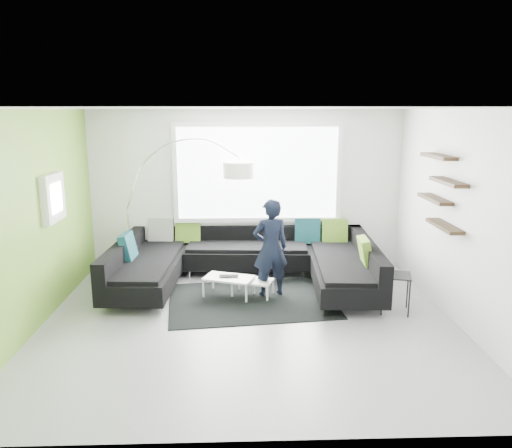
{
  "coord_description": "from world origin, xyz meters",
  "views": [
    {
      "loc": [
        -0.13,
        -6.26,
        2.77
      ],
      "look_at": [
        0.12,
        0.9,
        1.14
      ],
      "focal_mm": 35.0,
      "sensor_mm": 36.0,
      "label": 1
    }
  ],
  "objects_px": {
    "side_table": "(395,293)",
    "person": "(270,248)",
    "laptop": "(229,277)",
    "coffee_table": "(241,286)",
    "arc_lamp": "(127,208)",
    "sectional_sofa": "(245,264)"
  },
  "relations": [
    {
      "from": "arc_lamp",
      "to": "person",
      "type": "xyz_separation_m",
      "value": [
        2.36,
        -1.1,
        -0.42
      ]
    },
    {
      "from": "coffee_table",
      "to": "person",
      "type": "xyz_separation_m",
      "value": [
        0.45,
        0.03,
        0.6
      ]
    },
    {
      "from": "coffee_table",
      "to": "arc_lamp",
      "type": "bearing_deg",
      "value": 169.28
    },
    {
      "from": "person",
      "to": "sectional_sofa",
      "type": "bearing_deg",
      "value": -58.94
    },
    {
      "from": "arc_lamp",
      "to": "laptop",
      "type": "distance_m",
      "value": 2.25
    },
    {
      "from": "side_table",
      "to": "laptop",
      "type": "height_order",
      "value": "side_table"
    },
    {
      "from": "sectional_sofa",
      "to": "coffee_table",
      "type": "relative_size",
      "value": 4.49
    },
    {
      "from": "side_table",
      "to": "person",
      "type": "height_order",
      "value": "person"
    },
    {
      "from": "sectional_sofa",
      "to": "side_table",
      "type": "bearing_deg",
      "value": -24.32
    },
    {
      "from": "side_table",
      "to": "person",
      "type": "bearing_deg",
      "value": 157.66
    },
    {
      "from": "sectional_sofa",
      "to": "laptop",
      "type": "height_order",
      "value": "sectional_sofa"
    },
    {
      "from": "person",
      "to": "arc_lamp",
      "type": "bearing_deg",
      "value": -38.31
    },
    {
      "from": "coffee_table",
      "to": "laptop",
      "type": "height_order",
      "value": "laptop"
    },
    {
      "from": "sectional_sofa",
      "to": "arc_lamp",
      "type": "bearing_deg",
      "value": 163.44
    },
    {
      "from": "arc_lamp",
      "to": "laptop",
      "type": "relative_size",
      "value": 8.06
    },
    {
      "from": "coffee_table",
      "to": "arc_lamp",
      "type": "xyz_separation_m",
      "value": [
        -1.91,
        1.13,
        1.02
      ]
    },
    {
      "from": "person",
      "to": "laptop",
      "type": "xyz_separation_m",
      "value": [
        -0.63,
        -0.06,
        -0.43
      ]
    },
    {
      "from": "side_table",
      "to": "arc_lamp",
      "type": "bearing_deg",
      "value": 156.15
    },
    {
      "from": "coffee_table",
      "to": "laptop",
      "type": "relative_size",
      "value": 3.22
    },
    {
      "from": "person",
      "to": "laptop",
      "type": "bearing_deg",
      "value": -7.75
    },
    {
      "from": "sectional_sofa",
      "to": "side_table",
      "type": "relative_size",
      "value": 7.71
    },
    {
      "from": "person",
      "to": "coffee_table",
      "type": "bearing_deg",
      "value": -9.47
    }
  ]
}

